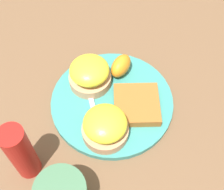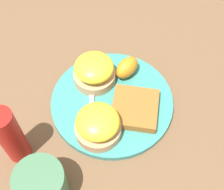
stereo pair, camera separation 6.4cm
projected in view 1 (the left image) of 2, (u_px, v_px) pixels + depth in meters
ground_plane at (112, 104)px, 0.67m from camera, size 1.10×1.10×0.00m
plate at (112, 102)px, 0.66m from camera, size 0.26×0.26×0.01m
sandwich_benedict_left at (90, 74)px, 0.66m from camera, size 0.09×0.09×0.06m
sandwich_benedict_right at (105, 126)px, 0.59m from camera, size 0.09×0.09×0.06m
hashbrown_patty at (137, 104)px, 0.64m from camera, size 0.11×0.11×0.02m
orange_wedge at (121, 66)px, 0.68m from camera, size 0.07×0.07×0.04m
fork at (88, 87)px, 0.67m from camera, size 0.19×0.02×0.00m
condiment_bottle at (21, 153)px, 0.53m from camera, size 0.04×0.04×0.14m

